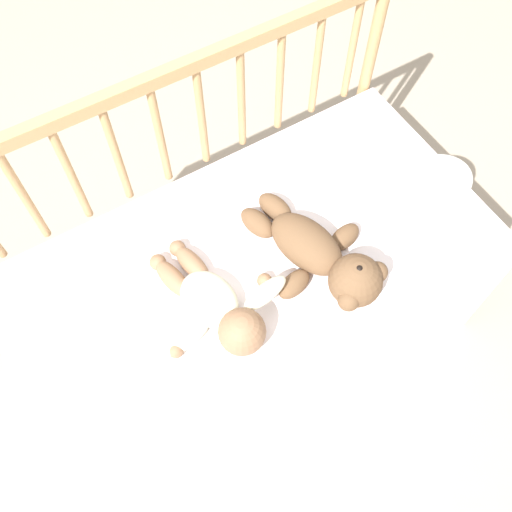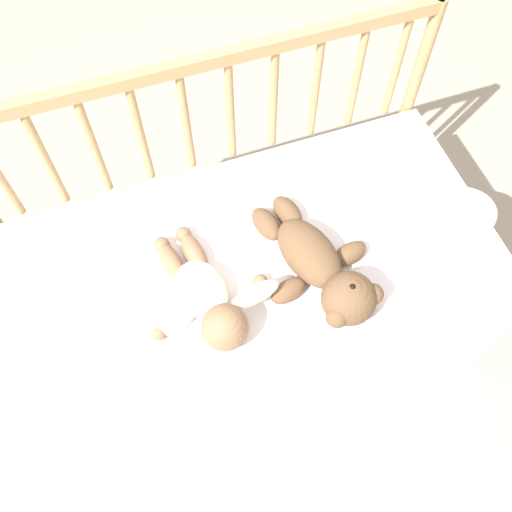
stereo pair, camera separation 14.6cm
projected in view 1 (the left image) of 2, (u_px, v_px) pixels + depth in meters
ground_plane at (254, 336)px, 1.99m from camera, size 12.00×12.00×0.00m
crib_mattress at (254, 305)px, 1.76m from camera, size 1.32×0.70×0.55m
crib_rail at (184, 142)px, 1.57m from camera, size 1.32×0.04×0.93m
blanket at (261, 277)px, 1.49m from camera, size 0.80×0.53×0.01m
teddy_bear at (323, 257)px, 1.46m from camera, size 0.30×0.44×0.14m
baby at (217, 306)px, 1.41m from camera, size 0.35×0.38×0.12m
small_pillow at (434, 182)px, 1.61m from camera, size 0.24×0.18×0.06m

